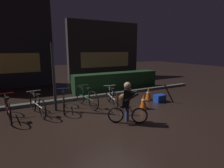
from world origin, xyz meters
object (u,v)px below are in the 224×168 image
parked_bike_left_mid (37,104)px  parked_bike_center_right (86,97)px  parked_bike_leftmost (8,108)px  parked_bike_right_mid (112,97)px  parked_bike_center_left (64,101)px  traffic_cone_far (148,94)px  blue_crate (160,98)px  closed_umbrella (169,93)px  cyclist (127,103)px  street_post (54,78)px  traffic_cone_near (144,101)px

parked_bike_left_mid → parked_bike_center_right: bearing=-101.2°
parked_bike_leftmost → parked_bike_right_mid: bearing=-101.1°
parked_bike_center_left → traffic_cone_far: (3.52, -0.43, -0.07)m
parked_bike_right_mid → traffic_cone_far: 1.73m
blue_crate → closed_umbrella: (0.25, -0.25, 0.24)m
parked_bike_right_mid → blue_crate: (1.99, -0.55, -0.19)m
parked_bike_center_left → parked_bike_right_mid: size_ratio=1.01×
blue_crate → cyclist: size_ratio=0.35×
street_post → parked_bike_center_left: size_ratio=1.49×
traffic_cone_near → cyclist: bearing=-147.7°
parked_bike_left_mid → closed_umbrella: bearing=-113.8°
traffic_cone_far → closed_umbrella: 0.85m
parked_bike_center_right → blue_crate: bearing=-114.4°
parked_bike_center_left → traffic_cone_near: bearing=-102.7°
parked_bike_left_mid → traffic_cone_near: size_ratio=2.88×
parked_bike_center_right → parked_bike_right_mid: (0.94, -0.27, -0.03)m
blue_crate → closed_umbrella: 0.42m
parked_bike_right_mid → parked_bike_left_mid: bearing=96.0°
street_post → traffic_cone_far: street_post is taller
traffic_cone_near → blue_crate: bearing=19.1°
traffic_cone_far → cyclist: (-2.12, -1.59, 0.36)m
parked_bike_center_left → traffic_cone_far: parked_bike_center_left is taller
parked_bike_leftmost → closed_umbrella: (5.78, -1.03, 0.03)m
traffic_cone_near → closed_umbrella: bearing=6.1°
parked_bike_center_right → traffic_cone_near: size_ratio=3.02×
closed_umbrella → parked_bike_center_right: bearing=10.6°
parked_bike_center_left → parked_bike_right_mid: parked_bike_center_left is taller
traffic_cone_near → traffic_cone_far: traffic_cone_near is taller
parked_bike_right_mid → blue_crate: bearing=-94.0°
traffic_cone_near → traffic_cone_far: (0.89, 0.81, -0.00)m
traffic_cone_near → blue_crate: 1.23m
street_post → parked_bike_center_right: size_ratio=1.38×
parked_bike_center_left → parked_bike_right_mid: bearing=-86.6°
traffic_cone_near → traffic_cone_far: size_ratio=1.01×
parked_bike_center_left → cyclist: bearing=-132.7°
parked_bike_right_mid → cyclist: size_ratio=1.28×
closed_umbrella → traffic_cone_near: bearing=35.4°
parked_bike_leftmost → parked_bike_center_right: bearing=-96.5°
parked_bike_leftmost → blue_crate: parked_bike_leftmost is taller
parked_bike_right_mid → cyclist: cyclist is taller
parked_bike_left_mid → cyclist: size_ratio=1.33×
parked_bike_center_left → parked_bike_center_right: size_ratio=0.92×
street_post → traffic_cone_far: size_ratio=4.22×
traffic_cone_far → parked_bike_leftmost: bearing=176.0°
parked_bike_left_mid → parked_bike_right_mid: (2.69, -0.26, -0.01)m
street_post → cyclist: street_post is taller
closed_umbrella → blue_crate: bearing=-16.2°
traffic_cone_far → parked_bike_center_left: bearing=173.0°
parked_bike_leftmost → cyclist: (3.15, -1.96, 0.27)m
street_post → traffic_cone_near: size_ratio=4.16×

